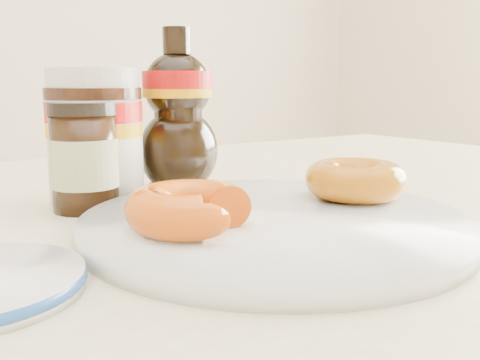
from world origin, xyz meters
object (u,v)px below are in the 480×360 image
dark_jar (85,158)px  syrup_bottle (178,110)px  donut_whole (356,180)px  dining_table (196,304)px  nutella_jar (95,131)px  plate (275,223)px  donut_bitten (189,208)px

dark_jar → syrup_bottle: bearing=19.7°
donut_whole → syrup_bottle: (-0.08, 0.19, 0.06)m
dining_table → nutella_jar: size_ratio=10.65×
dark_jar → plate: bearing=-57.9°
donut_bitten → dark_jar: dark_jar is taller
dining_table → plate: size_ratio=4.58×
dining_table → donut_whole: (0.13, -0.07, 0.11)m
dining_table → donut_bitten: bearing=-121.2°
nutella_jar → dark_jar: size_ratio=1.31×
donut_bitten → donut_whole: bearing=27.1°
dining_table → donut_bitten: 0.15m
plate → donut_whole: size_ratio=3.35×
donut_whole → dark_jar: (-0.20, 0.15, 0.02)m
donut_whole → donut_bitten: bearing=-175.9°
dining_table → nutella_jar: (-0.05, 0.11, 0.15)m
dining_table → dark_jar: (-0.07, 0.08, 0.13)m
plate → donut_whole: 0.10m
donut_bitten → dark_jar: bearing=120.6°
donut_bitten → nutella_jar: 0.20m
dark_jar → donut_whole: bearing=-36.8°
syrup_bottle → plate: bearing=-95.4°
nutella_jar → syrup_bottle: size_ratio=0.75×
syrup_bottle → nutella_jar: bearing=-172.9°
plate → syrup_bottle: syrup_bottle is taller
dining_table → dark_jar: size_ratio=14.00×
donut_whole → dark_jar: bearing=143.2°
donut_whole → dark_jar: dark_jar is taller
donut_bitten → dining_table: bearing=81.8°
donut_whole → dark_jar: size_ratio=0.91×
plate → donut_whole: (0.10, 0.01, 0.02)m
donut_bitten → dark_jar: (-0.02, 0.16, 0.02)m
donut_bitten → syrup_bottle: 0.23m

